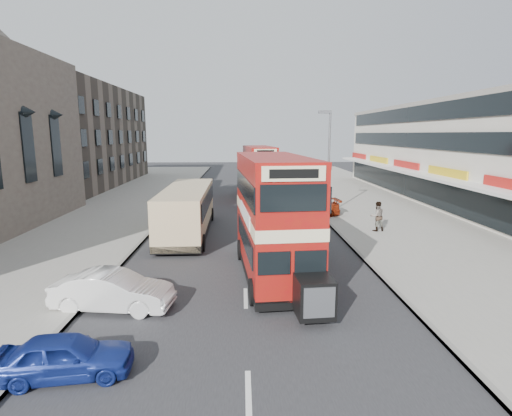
% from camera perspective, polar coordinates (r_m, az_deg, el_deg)
% --- Properties ---
extents(ground, '(160.00, 160.00, 0.00)m').
position_cam_1_polar(ground, '(14.56, -1.37, -15.63)').
color(ground, '#28282B').
rests_on(ground, ground).
extents(road_surface, '(12.00, 90.00, 0.01)m').
position_cam_1_polar(road_surface, '(33.69, -1.81, -0.53)').
color(road_surface, '#28282B').
rests_on(road_surface, ground).
extents(pavement_right, '(12.00, 90.00, 0.15)m').
position_cam_1_polar(pavement_right, '(35.80, 17.78, -0.26)').
color(pavement_right, gray).
rests_on(pavement_right, ground).
extents(pavement_left, '(12.00, 90.00, 0.15)m').
position_cam_1_polar(pavement_left, '(35.70, -21.45, -0.51)').
color(pavement_left, gray).
rests_on(pavement_left, ground).
extents(kerb_left, '(0.20, 90.00, 0.16)m').
position_cam_1_polar(kerb_left, '(34.20, -12.08, -0.47)').
color(kerb_left, gray).
rests_on(kerb_left, ground).
extents(kerb_right, '(0.20, 90.00, 0.16)m').
position_cam_1_polar(kerb_right, '(34.25, 8.45, -0.34)').
color(kerb_right, gray).
rests_on(kerb_right, ground).
extents(brick_terrace, '(14.00, 28.00, 12.00)m').
position_cam_1_polar(brick_terrace, '(55.56, -25.59, 9.00)').
color(brick_terrace, '#66594C').
rests_on(brick_terrace, ground).
extents(commercial_row, '(9.90, 46.20, 9.30)m').
position_cam_1_polar(commercial_row, '(40.46, 27.90, 6.81)').
color(commercial_row, beige).
rests_on(commercial_row, ground).
extents(street_lamp, '(1.00, 0.20, 8.12)m').
position_cam_1_polar(street_lamp, '(31.83, 10.09, 7.35)').
color(street_lamp, slate).
rests_on(street_lamp, ground).
extents(bus_main, '(3.37, 9.62, 5.26)m').
position_cam_1_polar(bus_main, '(17.98, 2.53, -1.22)').
color(bus_main, black).
rests_on(bus_main, ground).
extents(bus_second, '(3.31, 9.13, 4.99)m').
position_cam_1_polar(bus_second, '(40.43, 0.48, 5.06)').
color(bus_second, black).
rests_on(bus_second, ground).
extents(coach, '(2.83, 10.58, 2.80)m').
position_cam_1_polar(coach, '(26.34, -9.65, -0.11)').
color(coach, black).
rests_on(coach, ground).
extents(car_left_near, '(3.63, 1.82, 1.19)m').
position_cam_1_polar(car_left_near, '(12.49, -25.20, -18.31)').
color(car_left_near, navy).
rests_on(car_left_near, ground).
extents(car_left_front, '(4.52, 2.09, 1.43)m').
position_cam_1_polar(car_left_front, '(16.04, -19.46, -10.93)').
color(car_left_front, white).
rests_on(car_left_front, ground).
extents(car_right_a, '(5.10, 2.47, 1.43)m').
position_cam_1_polar(car_right_a, '(31.65, 7.30, -0.01)').
color(car_right_a, '#98290F').
rests_on(car_right_a, ground).
extents(car_right_b, '(5.00, 2.75, 1.33)m').
position_cam_1_polar(car_right_b, '(36.42, 6.43, 1.29)').
color(car_right_b, '#CB9114').
rests_on(car_right_b, ground).
extents(car_right_c, '(4.49, 2.25, 1.47)m').
position_cam_1_polar(car_right_c, '(46.88, 3.74, 3.45)').
color(car_right_c, teal).
rests_on(car_right_c, ground).
extents(pedestrian_near, '(0.80, 0.61, 1.96)m').
position_cam_1_polar(pedestrian_near, '(27.42, 16.66, -1.09)').
color(pedestrian_near, gray).
rests_on(pedestrian_near, pavement_right).
extents(pedestrian_far, '(1.06, 0.76, 1.67)m').
position_cam_1_polar(pedestrian_far, '(44.88, 8.47, 3.37)').
color(pedestrian_far, gray).
rests_on(pedestrian_far, pavement_right).
extents(cyclist, '(0.70, 1.95, 1.92)m').
position_cam_1_polar(cyclist, '(35.10, 4.59, 0.93)').
color(cyclist, gray).
rests_on(cyclist, ground).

